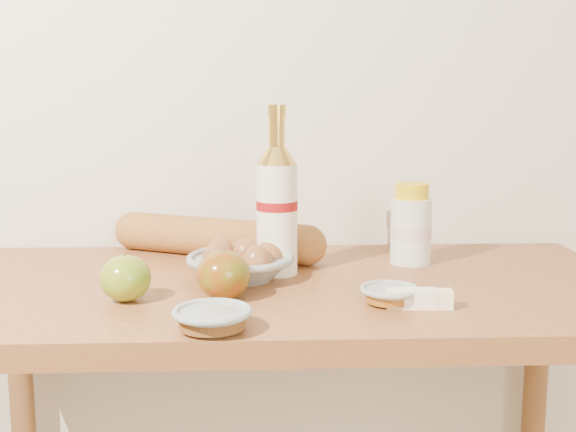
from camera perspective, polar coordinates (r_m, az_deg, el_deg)
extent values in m
cube|color=beige|center=(1.54, -0.59, 12.64)|extent=(3.50, 0.02, 2.60)
cube|color=#A26334|center=(1.25, -0.06, -6.09)|extent=(1.20, 0.60, 0.04)
cylinder|color=#EFE4CA|center=(1.28, -0.88, -0.28)|extent=(0.08, 0.08, 0.20)
cylinder|color=maroon|center=(1.28, -0.88, 0.87)|extent=(0.08, 0.08, 0.02)
cone|color=gold|center=(1.27, -0.89, 4.81)|extent=(0.08, 0.08, 0.03)
cylinder|color=gold|center=(1.27, -0.90, 6.69)|extent=(0.03, 0.03, 0.05)
cylinder|color=gold|center=(1.26, -0.90, 8.34)|extent=(0.04, 0.04, 0.02)
cylinder|color=silver|center=(1.39, 9.69, -1.18)|extent=(0.09, 0.09, 0.12)
cylinder|color=beige|center=(1.39, 9.69, -1.18)|extent=(0.09, 0.09, 0.03)
cylinder|color=#DEB80B|center=(1.38, 9.78, 1.96)|extent=(0.08, 0.08, 0.03)
torus|color=gray|center=(1.26, -3.80, -3.37)|extent=(0.24, 0.24, 0.01)
ellipsoid|color=brown|center=(1.26, -5.60, -3.59)|extent=(0.07, 0.07, 0.07)
ellipsoid|color=brown|center=(1.23, -2.47, -3.78)|extent=(0.07, 0.07, 0.07)
ellipsoid|color=brown|center=(1.29, -3.32, -3.15)|extent=(0.07, 0.07, 0.07)
ellipsoid|color=brown|center=(1.30, -5.34, -3.10)|extent=(0.07, 0.07, 0.07)
ellipsoid|color=brown|center=(1.27, -1.44, -3.34)|extent=(0.07, 0.07, 0.07)
cylinder|color=#B07535|center=(1.44, -5.72, -1.70)|extent=(0.38, 0.23, 0.08)
sphere|color=#B07535|center=(1.53, -12.09, -1.13)|extent=(0.10, 0.10, 0.08)
sphere|color=#B07535|center=(1.36, 1.48, -2.32)|extent=(0.10, 0.10, 0.08)
ellipsoid|color=olive|center=(1.15, -12.72, -4.81)|extent=(0.10, 0.10, 0.07)
cylinder|color=#4B3519|center=(1.15, -12.77, -3.31)|extent=(0.01, 0.01, 0.01)
ellipsoid|color=#971508|center=(1.14, -5.11, -4.65)|extent=(0.11, 0.11, 0.08)
cylinder|color=#523B1B|center=(1.13, -5.13, -3.03)|extent=(0.01, 0.01, 0.01)
torus|color=#909E98|center=(1.00, -6.02, -7.52)|extent=(0.12, 0.12, 0.01)
cylinder|color=brown|center=(1.00, -6.01, -8.14)|extent=(0.10, 0.10, 0.02)
torus|color=#929F99|center=(1.13, 8.07, -5.76)|extent=(0.12, 0.12, 0.01)
cylinder|color=brown|center=(1.13, 8.06, -6.23)|extent=(0.10, 0.10, 0.02)
cube|color=#F8F3C0|center=(1.12, 10.33, -6.45)|extent=(0.10, 0.04, 0.03)
cube|color=white|center=(1.12, 10.33, -6.45)|extent=(0.05, 0.03, 0.03)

